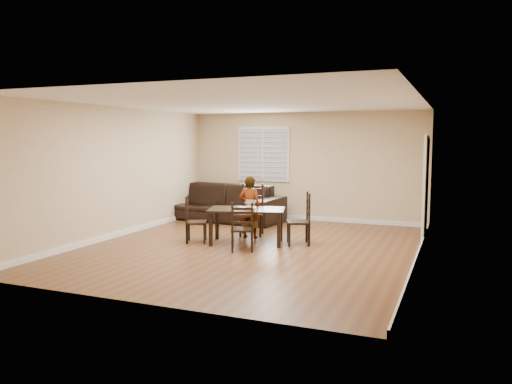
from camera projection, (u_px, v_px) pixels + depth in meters
ground at (251, 247)px, 9.41m from camera, size 7.00×7.00×0.00m
room at (256, 151)px, 9.37m from camera, size 6.04×7.04×2.72m
dining_table at (247, 213)px, 9.72m from camera, size 1.63×1.19×0.68m
chair_near at (252, 211)px, 10.67m from camera, size 0.59×0.57×1.08m
chair_far at (242, 230)px, 8.97m from camera, size 0.53×0.51×0.91m
chair_left at (191, 221)px, 9.84m from camera, size 0.52×0.54×0.92m
chair_right at (305, 221)px, 9.63m from camera, size 0.57×0.58×1.01m
child at (250, 207)px, 10.24m from camera, size 0.48×0.33×1.28m
napkin at (248, 207)px, 9.87m from camera, size 0.44×0.44×0.00m
donut at (249, 206)px, 9.87m from camera, size 0.10×0.10×0.04m
sofa at (222, 202)px, 12.52m from camera, size 3.20×1.52×0.90m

